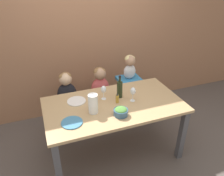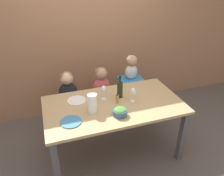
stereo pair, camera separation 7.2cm
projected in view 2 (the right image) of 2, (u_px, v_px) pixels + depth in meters
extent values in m
plane|color=#564C47|center=(114.00, 151.00, 2.99)|extent=(14.00, 14.00, 0.00)
cube|color=#9E6B4C|center=(89.00, 31.00, 3.34)|extent=(10.00, 0.06, 2.70)
cube|color=tan|center=(114.00, 105.00, 2.63)|extent=(1.65, 0.90, 0.03)
cube|color=#4C4C51|center=(56.00, 168.00, 2.28)|extent=(0.07, 0.07, 0.74)
cube|color=#4C4C51|center=(182.00, 137.00, 2.70)|extent=(0.07, 0.07, 0.74)
cube|color=#4C4C51|center=(50.00, 124.00, 2.93)|extent=(0.07, 0.07, 0.74)
cube|color=#4C4C51|center=(153.00, 104.00, 3.35)|extent=(0.07, 0.07, 0.74)
cylinder|color=silver|center=(63.00, 124.00, 3.19)|extent=(0.04, 0.04, 0.41)
cylinder|color=silver|center=(82.00, 120.00, 3.27)|extent=(0.04, 0.04, 0.41)
cylinder|color=silver|center=(61.00, 113.00, 3.43)|extent=(0.04, 0.04, 0.41)
cylinder|color=silver|center=(78.00, 110.00, 3.50)|extent=(0.04, 0.04, 0.41)
cube|color=tan|center=(70.00, 104.00, 3.24)|extent=(0.42, 0.37, 0.05)
cylinder|color=silver|center=(96.00, 117.00, 3.33)|extent=(0.04, 0.04, 0.41)
cylinder|color=silver|center=(113.00, 114.00, 3.41)|extent=(0.04, 0.04, 0.41)
cylinder|color=silver|center=(91.00, 107.00, 3.56)|extent=(0.04, 0.04, 0.41)
cylinder|color=silver|center=(108.00, 104.00, 3.64)|extent=(0.04, 0.04, 0.41)
cube|color=tan|center=(102.00, 98.00, 3.38)|extent=(0.42, 0.37, 0.05)
cylinder|color=silver|center=(126.00, 104.00, 3.43)|extent=(0.04, 0.04, 0.65)
cylinder|color=silver|center=(140.00, 102.00, 3.49)|extent=(0.04, 0.04, 0.65)
cylinder|color=silver|center=(121.00, 97.00, 3.63)|extent=(0.04, 0.04, 0.65)
cylinder|color=silver|center=(134.00, 94.00, 3.69)|extent=(0.04, 0.04, 0.65)
cube|color=teal|center=(131.00, 80.00, 3.39)|extent=(0.36, 0.32, 0.05)
ellipsoid|color=black|center=(68.00, 93.00, 3.15)|extent=(0.27, 0.18, 0.33)
sphere|color=#D6AD89|center=(67.00, 78.00, 3.03)|extent=(0.18, 0.18, 0.18)
ellipsoid|color=olive|center=(66.00, 76.00, 3.03)|extent=(0.18, 0.17, 0.13)
ellipsoid|color=#C64C4C|center=(101.00, 88.00, 3.29)|extent=(0.27, 0.18, 0.33)
sphere|color=tan|center=(101.00, 74.00, 3.17)|extent=(0.18, 0.18, 0.18)
ellipsoid|color=olive|center=(101.00, 72.00, 3.17)|extent=(0.18, 0.17, 0.13)
ellipsoid|color=silver|center=(131.00, 72.00, 3.32)|extent=(0.19, 0.13, 0.23)
sphere|color=tan|center=(132.00, 61.00, 3.24)|extent=(0.16, 0.16, 0.16)
ellipsoid|color=#DBC684|center=(132.00, 59.00, 3.24)|extent=(0.16, 0.15, 0.11)
cylinder|color=#232D19|center=(120.00, 90.00, 2.71)|extent=(0.07, 0.07, 0.21)
cylinder|color=#232D19|center=(120.00, 79.00, 2.64)|extent=(0.03, 0.03, 0.08)
cylinder|color=black|center=(120.00, 77.00, 2.62)|extent=(0.03, 0.03, 0.02)
cylinder|color=white|center=(92.00, 103.00, 2.42)|extent=(0.11, 0.11, 0.23)
cylinder|color=white|center=(133.00, 101.00, 2.67)|extent=(0.06, 0.06, 0.00)
cylinder|color=white|center=(133.00, 98.00, 2.65)|extent=(0.01, 0.01, 0.08)
ellipsoid|color=white|center=(133.00, 91.00, 2.61)|extent=(0.07, 0.07, 0.10)
cylinder|color=white|center=(104.00, 99.00, 2.72)|extent=(0.06, 0.06, 0.00)
cylinder|color=white|center=(104.00, 96.00, 2.70)|extent=(0.01, 0.01, 0.08)
ellipsoid|color=white|center=(104.00, 89.00, 2.66)|extent=(0.07, 0.07, 0.10)
cylinder|color=#335675|center=(120.00, 112.00, 2.40)|extent=(0.16, 0.16, 0.07)
ellipsoid|color=#4C8438|center=(120.00, 110.00, 2.38)|extent=(0.14, 0.14, 0.05)
cylinder|color=teal|center=(71.00, 122.00, 2.30)|extent=(0.23, 0.23, 0.01)
cylinder|color=silver|center=(77.00, 101.00, 2.67)|extent=(0.23, 0.23, 0.01)
cylinder|color=#BC8E33|center=(117.00, 99.00, 2.62)|extent=(0.04, 0.04, 0.10)
cone|color=black|center=(117.00, 94.00, 2.59)|extent=(0.03, 0.03, 0.02)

